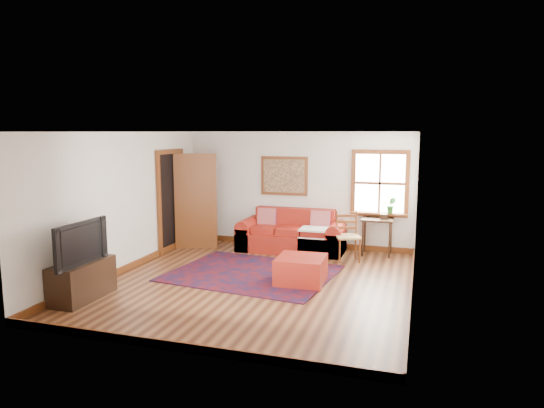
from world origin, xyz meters
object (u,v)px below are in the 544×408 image
(red_ottoman, at_px, (301,270))
(ladder_back_chair, at_px, (347,234))
(media_cabinet, at_px, (82,280))
(red_leather_sofa, at_px, (292,237))
(side_table, at_px, (377,225))

(red_ottoman, xyz_separation_m, ladder_back_chair, (0.52, 1.70, 0.30))
(ladder_back_chair, relative_size, media_cabinet, 0.91)
(ladder_back_chair, bearing_deg, media_cabinet, -135.37)
(red_leather_sofa, bearing_deg, ladder_back_chair, -19.53)
(red_ottoman, distance_m, media_cabinet, 3.43)
(side_table, height_order, media_cabinet, side_table)
(red_ottoman, height_order, side_table, side_table)
(red_leather_sofa, distance_m, red_ottoman, 2.26)
(media_cabinet, bearing_deg, red_leather_sofa, 59.97)
(red_ottoman, xyz_separation_m, media_cabinet, (-2.96, -1.73, 0.07))
(side_table, relative_size, ladder_back_chair, 0.79)
(ladder_back_chair, xyz_separation_m, media_cabinet, (-3.48, -3.43, -0.23))
(ladder_back_chair, bearing_deg, side_table, 47.30)
(red_ottoman, distance_m, ladder_back_chair, 1.81)
(red_ottoman, relative_size, ladder_back_chair, 0.81)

